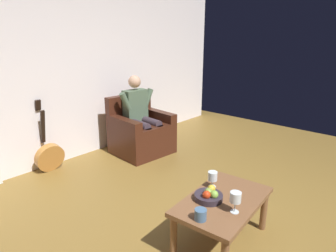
% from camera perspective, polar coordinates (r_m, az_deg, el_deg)
% --- Properties ---
extents(ground_plane, '(7.30, 7.30, 0.00)m').
position_cam_1_polar(ground_plane, '(2.94, 18.72, -20.91)').
color(ground_plane, brown).
extents(wall_back, '(6.48, 0.06, 2.72)m').
position_cam_1_polar(wall_back, '(4.46, -18.63, 10.95)').
color(wall_back, white).
rests_on(wall_back, ground).
extents(armchair, '(0.87, 0.82, 0.89)m').
position_cam_1_polar(armchair, '(4.61, -5.42, -1.36)').
color(armchair, '#3E1D12').
rests_on(armchair, ground).
extents(person_seated, '(0.64, 0.61, 1.21)m').
position_cam_1_polar(person_seated, '(4.51, -5.41, 2.54)').
color(person_seated, '#4C624A').
rests_on(person_seated, ground).
extents(coffee_table, '(0.97, 0.63, 0.44)m').
position_cam_1_polar(coffee_table, '(2.65, 10.69, -15.13)').
color(coffee_table, brown).
rests_on(coffee_table, ground).
extents(guitar, '(0.39, 0.27, 0.98)m').
position_cam_1_polar(guitar, '(4.29, -22.21, -5.31)').
color(guitar, '#B67835').
rests_on(guitar, ground).
extents(wine_glass_near, '(0.09, 0.09, 0.18)m').
position_cam_1_polar(wine_glass_near, '(2.41, 13.07, -13.62)').
color(wine_glass_near, silver).
rests_on(wine_glass_near, coffee_table).
extents(wine_glass_far, '(0.09, 0.09, 0.15)m').
position_cam_1_polar(wine_glass_far, '(2.75, 8.72, -9.83)').
color(wine_glass_far, silver).
rests_on(wine_glass_far, coffee_table).
extents(fruit_bowl, '(0.24, 0.24, 0.11)m').
position_cam_1_polar(fruit_bowl, '(2.57, 8.03, -13.32)').
color(fruit_bowl, '#2D2630').
rests_on(fruit_bowl, coffee_table).
extents(candle_jar, '(0.09, 0.09, 0.09)m').
position_cam_1_polar(candle_jar, '(2.32, 6.39, -16.85)').
color(candle_jar, '#456586').
rests_on(candle_jar, coffee_table).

